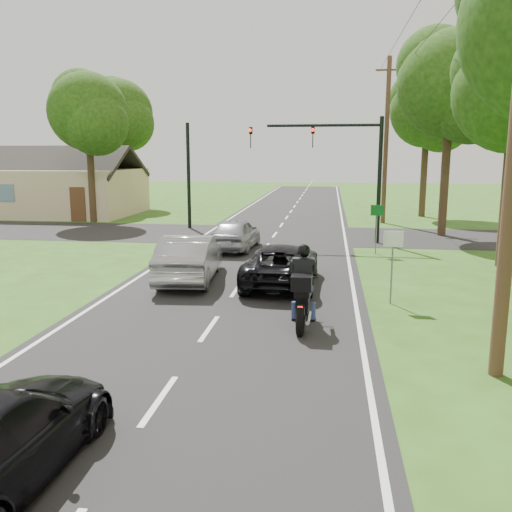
# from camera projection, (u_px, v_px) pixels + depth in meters

# --- Properties ---
(ground) EXTENTS (140.00, 140.00, 0.00)m
(ground) POSITION_uv_depth(u_px,v_px,m) (209.00, 329.00, 13.42)
(ground) COLOR #2F4E16
(ground) RESTS_ON ground
(road) EXTENTS (8.00, 100.00, 0.01)m
(road) POSITION_uv_depth(u_px,v_px,m) (261.00, 255.00, 23.15)
(road) COLOR black
(road) RESTS_ON ground
(cross_road) EXTENTS (60.00, 7.00, 0.01)m
(cross_road) POSITION_uv_depth(u_px,v_px,m) (275.00, 235.00, 28.99)
(cross_road) COLOR black
(cross_road) RESTS_ON ground
(motorcycle_rider) EXTENTS (0.69, 2.44, 2.11)m
(motorcycle_rider) POSITION_uv_depth(u_px,v_px,m) (303.00, 294.00, 13.52)
(motorcycle_rider) COLOR black
(motorcycle_rider) RESTS_ON ground
(dark_suv) EXTENTS (2.30, 4.90, 1.36)m
(dark_suv) POSITION_uv_depth(u_px,v_px,m) (281.00, 264.00, 17.86)
(dark_suv) COLOR black
(dark_suv) RESTS_ON road
(silver_sedan) EXTENTS (2.09, 4.91, 1.57)m
(silver_sedan) POSITION_uv_depth(u_px,v_px,m) (190.00, 258.00, 18.37)
(silver_sedan) COLOR #9E9FA3
(silver_sedan) RESTS_ON road
(silver_suv) EXTENTS (1.92, 4.29, 1.43)m
(silver_suv) POSITION_uv_depth(u_px,v_px,m) (236.00, 234.00, 24.37)
(silver_suv) COLOR #95979D
(silver_suv) RESTS_ON road
(traffic_signal) EXTENTS (6.38, 0.44, 6.00)m
(traffic_signal) POSITION_uv_depth(u_px,v_px,m) (341.00, 157.00, 25.83)
(traffic_signal) COLOR black
(traffic_signal) RESTS_ON ground
(signal_pole_far) EXTENTS (0.20, 0.20, 6.00)m
(signal_pole_far) POSITION_uv_depth(u_px,v_px,m) (189.00, 176.00, 31.07)
(signal_pole_far) COLOR black
(signal_pole_far) RESTS_ON ground
(utility_pole_far) EXTENTS (1.60, 0.28, 10.00)m
(utility_pole_far) POSITION_uv_depth(u_px,v_px,m) (386.00, 140.00, 33.06)
(utility_pole_far) COLOR brown
(utility_pole_far) RESTS_ON ground
(sign_white) EXTENTS (0.55, 0.07, 2.12)m
(sign_white) POSITION_uv_depth(u_px,v_px,m) (393.00, 249.00, 15.39)
(sign_white) COLOR slate
(sign_white) RESTS_ON ground
(sign_green) EXTENTS (0.55, 0.07, 2.12)m
(sign_green) POSITION_uv_depth(u_px,v_px,m) (377.00, 217.00, 23.16)
(sign_green) COLOR slate
(sign_green) RESTS_ON ground
(tree_row_d) EXTENTS (5.76, 5.58, 10.45)m
(tree_row_d) POSITION_uv_depth(u_px,v_px,m) (458.00, 90.00, 27.14)
(tree_row_d) COLOR #332316
(tree_row_d) RESTS_ON ground
(tree_row_e) EXTENTS (5.28, 5.12, 9.61)m
(tree_row_e) POSITION_uv_depth(u_px,v_px,m) (432.00, 115.00, 35.98)
(tree_row_e) COLOR #332316
(tree_row_e) RESTS_ON ground
(tree_left_near) EXTENTS (5.12, 4.96, 9.22)m
(tree_left_near) POSITION_uv_depth(u_px,v_px,m) (91.00, 116.00, 33.02)
(tree_left_near) COLOR #332316
(tree_left_near) RESTS_ON ground
(tree_left_far) EXTENTS (5.76, 5.58, 10.14)m
(tree_left_far) POSITION_uv_depth(u_px,v_px,m) (121.00, 117.00, 42.88)
(tree_left_far) COLOR #332316
(tree_left_far) RESTS_ON ground
(house) EXTENTS (10.20, 8.00, 4.84)m
(house) POSITION_uv_depth(u_px,v_px,m) (63.00, 189.00, 38.58)
(house) COLOR tan
(house) RESTS_ON ground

